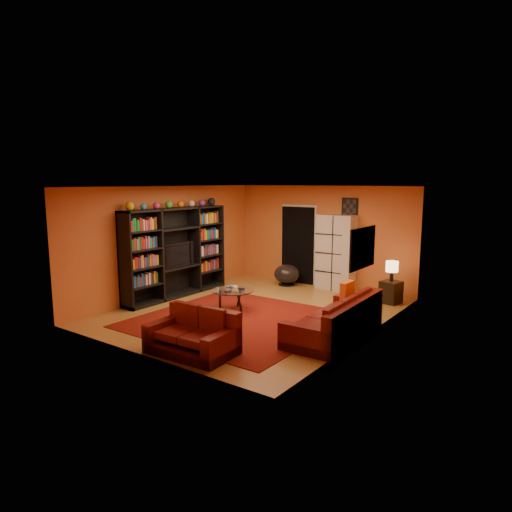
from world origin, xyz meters
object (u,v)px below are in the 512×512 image
Objects in this scene: coffee_table at (233,292)px; bowl_chair at (287,274)px; table_lamp at (392,267)px; sofa at (339,321)px; side_table at (391,292)px; loveseat at (195,335)px; tv at (175,255)px; entertainment_unit at (176,253)px; storage_cabinet at (336,253)px.

coffee_table is 2.74m from bowl_chair.
sofa is at bearing -88.99° from table_lamp.
sofa is 2.64× the size of coffee_table.
sofa is 2.76m from side_table.
tv is at bearing 47.46° from loveseat.
tv is at bearing -150.61° from table_lamp.
entertainment_unit is 4.45× the size of bowl_chair.
entertainment_unit is 3.02m from bowl_chair.
tv is 0.53× the size of storage_cabinet.
storage_cabinet reaches higher than tv.
tv is 4.44m from sofa.
tv reaches higher than table_lamp.
entertainment_unit is 1.29× the size of sofa.
side_table is (4.32, 2.43, -0.76)m from tv.
table_lamp is at bearing 28.26° from entertainment_unit.
loveseat is 2.84× the size of side_table.
storage_cabinet is (0.89, 3.02, 0.54)m from coffee_table.
table_lamp is at bearing 45.88° from coffee_table.
bowl_chair is at bearing 97.52° from coffee_table.
bowl_chair is (1.52, 2.50, -0.75)m from entertainment_unit.
coffee_table is (1.88, -0.22, -0.65)m from entertainment_unit.
table_lamp is (2.49, 2.56, 0.42)m from coffee_table.
entertainment_unit is at bearing -151.74° from table_lamp.
coffee_table is at bearing -104.27° from storage_cabinet.
entertainment_unit is 5.02m from side_table.
entertainment_unit reaches higher than table_lamp.
storage_cabinet is 3.78× the size of side_table.
bowl_chair reaches higher than coffee_table.
coffee_table is at bearing -6.56° from entertainment_unit.
tv is 3.73m from loveseat.
table_lamp is at bearing -13.64° from storage_cabinet.
coffee_table is 3.19m from storage_cabinet.
loveseat is 2.10× the size of bowl_chair.
side_table is 0.57m from table_lamp.
coffee_table is 1.31× the size of bowl_chair.
table_lamp is (0.00, 0.00, 0.57)m from side_table.
sofa is at bearing -45.17° from bowl_chair.
table_lamp is (1.50, 4.77, 0.53)m from loveseat.
storage_cabinet is at bearing 115.36° from sofa.
storage_cabinet is (-1.64, 3.21, 0.66)m from sofa.
storage_cabinet is at bearing 164.13° from side_table.
entertainment_unit is 2.12× the size of loveseat.
loveseat is at bearing -40.20° from entertainment_unit.
side_table is at bearing -13.64° from storage_cabinet.
entertainment_unit is 1.59× the size of storage_cabinet.
entertainment_unit reaches higher than storage_cabinet.
storage_cabinet is (2.72, 2.88, -0.07)m from tv.
sofa is at bearing -40.46° from loveseat.
sofa is 1.65× the size of loveseat.
loveseat is 2.42m from coffee_table.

